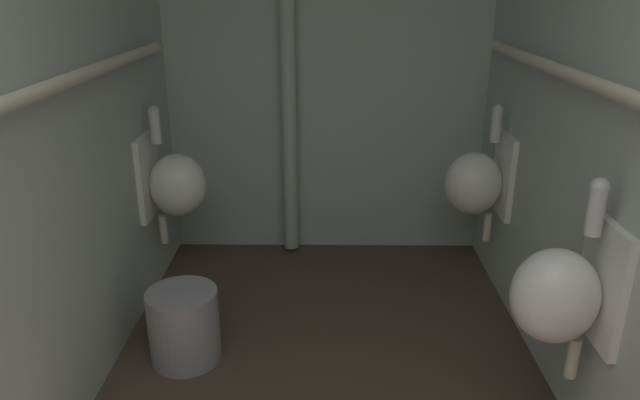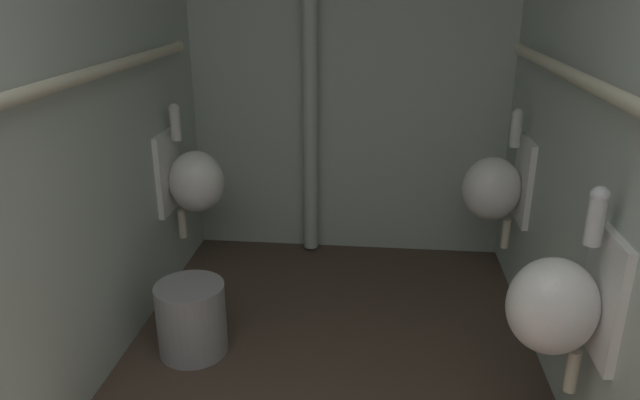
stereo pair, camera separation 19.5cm
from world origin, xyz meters
name	(u,v)px [view 1 (the left image)]	position (x,y,z in m)	size (l,w,h in m)	color
wall_left	(8,104)	(-0.98, 1.71, 1.26)	(0.06, 3.54, 2.52)	#AEBCB2
wall_back	(327,46)	(0.00, 3.45, 1.26)	(2.03, 0.06, 2.52)	#AEBCB2
urinal_left_mid	(174,183)	(-0.81, 2.85, 0.62)	(0.32, 0.30, 0.76)	white
urinal_right_mid	(562,293)	(0.81, 1.71, 0.62)	(0.32, 0.30, 0.76)	white
urinal_right_far	(478,182)	(0.81, 2.90, 0.62)	(0.32, 0.30, 0.76)	white
supply_pipe_left	(32,95)	(-0.89, 1.69, 1.30)	(0.06, 2.79, 0.06)	beige
supply_pipe_right	(621,94)	(0.89, 1.72, 1.30)	(0.06, 2.81, 0.06)	beige
standpipe_back_wall	(288,48)	(-0.22, 3.34, 1.26)	(0.09, 0.09, 2.47)	#AEBCB2
waste_bin	(185,326)	(-0.64, 2.19, 0.17)	(0.32, 0.32, 0.34)	gray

